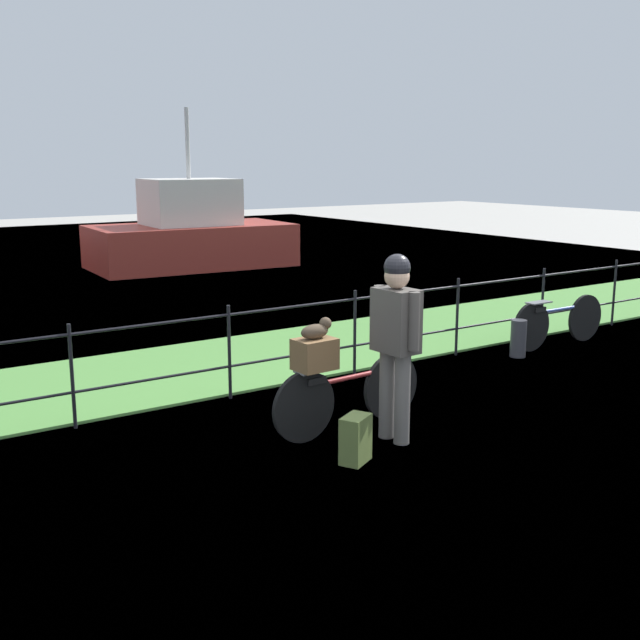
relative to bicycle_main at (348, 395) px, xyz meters
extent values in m
plane|color=#B2ADA3|center=(0.37, -0.59, -0.35)|extent=(60.00, 60.00, 0.00)
cube|color=#569342|center=(0.37, 2.76, -0.33)|extent=(27.00, 2.40, 0.03)
plane|color=#426684|center=(0.37, 10.37, -0.34)|extent=(30.00, 30.00, 0.00)
cylinder|color=black|center=(-2.08, 1.48, 0.16)|extent=(0.04, 0.04, 1.00)
cylinder|color=black|center=(-0.45, 1.48, 0.16)|extent=(0.04, 0.04, 1.00)
cylinder|color=black|center=(1.19, 1.48, 0.16)|extent=(0.04, 0.04, 1.00)
cylinder|color=black|center=(2.83, 1.48, 0.16)|extent=(0.04, 0.04, 1.00)
cylinder|color=black|center=(4.46, 1.48, 0.16)|extent=(0.04, 0.04, 1.00)
cylinder|color=black|center=(6.10, 1.48, 0.16)|extent=(0.04, 0.04, 1.00)
cylinder|color=black|center=(0.37, 1.48, 0.01)|extent=(18.00, 0.03, 0.03)
cylinder|color=black|center=(0.37, 1.48, 0.56)|extent=(18.00, 0.03, 0.03)
cylinder|color=black|center=(0.54, 0.03, -0.02)|extent=(0.65, 0.08, 0.65)
cylinder|color=black|center=(-0.50, -0.03, -0.02)|extent=(0.65, 0.08, 0.65)
cylinder|color=#9E2D2D|center=(0.02, 0.00, 0.16)|extent=(0.81, 0.09, 0.04)
cube|color=black|center=(-0.38, -0.02, 0.21)|extent=(0.20, 0.10, 0.06)
cube|color=slate|center=(-0.38, -0.02, 0.30)|extent=(0.37, 0.18, 0.02)
cube|color=brown|center=(-0.38, -0.02, 0.45)|extent=(0.37, 0.28, 0.28)
ellipsoid|color=#4C3D2D|center=(-0.38, -0.02, 0.65)|extent=(0.29, 0.15, 0.13)
sphere|color=#4C3D2D|center=(-0.26, -0.01, 0.71)|extent=(0.11, 0.11, 0.11)
cylinder|color=slate|center=(0.19, -0.34, 0.06)|extent=(0.14, 0.14, 0.82)
cylinder|color=slate|center=(0.20, -0.54, 0.06)|extent=(0.14, 0.14, 0.82)
cube|color=#4C4742|center=(0.19, -0.44, 0.75)|extent=(0.28, 0.41, 0.56)
cylinder|color=#4C4742|center=(0.18, -0.22, 0.78)|extent=(0.10, 0.10, 0.50)
cylinder|color=#4C4742|center=(0.20, -0.66, 0.78)|extent=(0.10, 0.10, 0.50)
sphere|color=tan|center=(0.19, -0.44, 1.14)|extent=(0.22, 0.22, 0.22)
sphere|color=black|center=(0.19, -0.44, 1.22)|extent=(0.23, 0.23, 0.23)
cube|color=olive|center=(-0.40, -0.66, -0.15)|extent=(0.33, 0.29, 0.40)
cylinder|color=#38383D|center=(3.43, 0.98, -0.11)|extent=(0.20, 0.20, 0.48)
cylinder|color=black|center=(4.88, 1.07, -0.02)|extent=(0.65, 0.05, 0.65)
cylinder|color=black|center=(3.79, 1.09, -0.02)|extent=(0.65, 0.05, 0.65)
cylinder|color=#3D569E|center=(4.34, 1.08, 0.16)|extent=(0.85, 0.06, 0.04)
cube|color=black|center=(3.91, 1.09, 0.20)|extent=(0.20, 0.09, 0.06)
cube|color=slate|center=(3.91, 1.09, 0.30)|extent=(0.36, 0.16, 0.02)
cube|color=#9E3328|center=(3.62, 11.16, 0.15)|extent=(4.71, 2.66, 0.99)
cube|color=silver|center=(3.62, 11.16, 1.18)|extent=(2.11, 1.79, 1.06)
cylinder|color=#B2B2B2|center=(3.62, 11.16, 2.51)|extent=(0.10, 0.10, 1.60)
camera|label=1|loc=(-4.05, -5.48, 2.12)|focal=43.12mm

